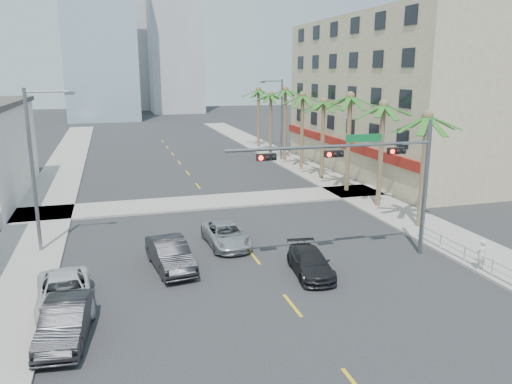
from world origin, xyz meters
TOP-DOWN VIEW (x-y plane):
  - ground at (0.00, 0.00)m, footprint 260.00×260.00m
  - sidewalk_right at (12.00, 20.00)m, footprint 4.00×120.00m
  - sidewalk_left at (-12.00, 20.00)m, footprint 4.00×120.00m
  - sidewalk_cross at (0.00, 22.00)m, footprint 80.00×4.00m
  - building_right at (21.99, 30.00)m, footprint 15.25×28.00m
  - tower_far_center at (-3.00, 125.00)m, footprint 16.00×16.00m
  - traffic_signal_mast at (5.78, 7.95)m, footprint 11.12×0.54m
  - palm_tree_0 at (11.60, 12.00)m, footprint 4.80×4.80m
  - palm_tree_1 at (11.60, 17.20)m, footprint 4.80×4.80m
  - palm_tree_2 at (11.60, 22.40)m, footprint 4.80×4.80m
  - palm_tree_3 at (11.60, 27.60)m, footprint 4.80×4.80m
  - palm_tree_4 at (11.60, 32.80)m, footprint 4.80×4.80m
  - palm_tree_5 at (11.60, 38.00)m, footprint 4.80×4.80m
  - palm_tree_6 at (11.60, 43.20)m, footprint 4.80×4.80m
  - palm_tree_7 at (11.60, 48.40)m, footprint 4.80×4.80m
  - streetlight_left at (-11.00, 14.00)m, footprint 2.55×0.25m
  - streetlight_right at (11.00, 38.00)m, footprint 2.55×0.25m
  - guardrail at (10.30, 6.00)m, footprint 0.08×8.08m
  - car_parked_mid at (-9.12, 3.71)m, footprint 2.02×4.61m
  - car_parked_far at (-9.37, 6.53)m, footprint 2.67×5.06m
  - car_lane_left at (-4.54, 9.65)m, footprint 2.27×4.89m
  - car_lane_center at (-1.04, 12.25)m, footprint 2.34×4.73m
  - car_lane_right at (2.04, 6.98)m, footprint 2.18×4.38m
  - pedestrian at (10.30, 4.84)m, footprint 0.62×0.45m

SIDE VIEW (x-z plane):
  - ground at x=0.00m, z-range 0.00..0.00m
  - sidewalk_right at x=12.00m, z-range 0.00..0.15m
  - sidewalk_left at x=-12.00m, z-range 0.00..0.15m
  - sidewalk_cross at x=0.00m, z-range 0.00..0.15m
  - car_lane_right at x=2.04m, z-range 0.00..1.22m
  - car_lane_center at x=-1.04m, z-range 0.00..1.29m
  - guardrail at x=10.30m, z-range 0.17..1.17m
  - car_parked_far at x=-9.37m, z-range 0.00..1.36m
  - car_parked_mid at x=-9.12m, z-range 0.00..1.47m
  - car_lane_left at x=-4.54m, z-range 0.00..1.55m
  - pedestrian at x=10.30m, z-range 0.15..1.71m
  - streetlight_left at x=-11.00m, z-range 0.56..9.56m
  - streetlight_right at x=11.00m, z-range 0.56..9.56m
  - traffic_signal_mast at x=5.78m, z-range 1.46..8.66m
  - palm_tree_0 at x=11.60m, z-range 3.18..10.98m
  - palm_tree_3 at x=11.60m, z-range 3.18..10.98m
  - palm_tree_6 at x=11.60m, z-range 3.18..10.98m
  - palm_tree_1 at x=11.60m, z-range 3.35..11.51m
  - palm_tree_4 at x=11.60m, z-range 3.35..11.51m
  - palm_tree_7 at x=11.60m, z-range 3.35..11.51m
  - building_right at x=21.99m, z-range 0.00..15.00m
  - palm_tree_2 at x=11.60m, z-range 3.52..12.04m
  - palm_tree_5 at x=11.60m, z-range 3.52..12.04m
  - tower_far_center at x=-3.00m, z-range 0.00..42.00m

